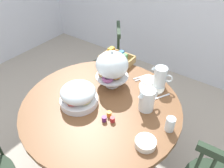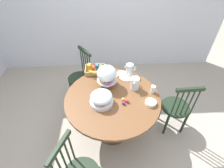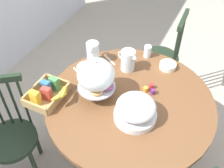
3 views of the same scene
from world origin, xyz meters
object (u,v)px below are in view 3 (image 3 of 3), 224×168
at_px(fruit_platter_covered, 136,110).
at_px(cereal_bowl, 168,66).
at_px(drinking_glass, 148,51).
at_px(china_plate_small, 86,67).
at_px(orange_juice_pitcher, 93,53).
at_px(dining_table, 129,116).
at_px(windsor_chair_by_cabinet, 162,59).
at_px(milk_pitcher, 128,61).
at_px(windsor_chair_facing_door, 12,137).
at_px(pastry_stand_with_dome, 96,76).
at_px(china_plate_large, 96,65).
at_px(cereal_basket, 48,93).

xyz_separation_m(fruit_platter_covered, cereal_bowl, (0.62, -0.05, -0.06)).
bearing_deg(fruit_platter_covered, drinking_glass, 13.31).
bearing_deg(china_plate_small, orange_juice_pitcher, -7.76).
xyz_separation_m(dining_table, fruit_platter_covered, (-0.14, -0.10, 0.28)).
bearing_deg(windsor_chair_by_cabinet, orange_juice_pitcher, 145.65).
height_order(milk_pitcher, drinking_glass, milk_pitcher).
relative_size(windsor_chair_facing_door, fruit_platter_covered, 3.25).
relative_size(pastry_stand_with_dome, milk_pitcher, 1.76).
relative_size(dining_table, china_plate_large, 5.78).
bearing_deg(cereal_bowl, dining_table, 163.19).
height_order(pastry_stand_with_dome, china_plate_large, pastry_stand_with_dome).
height_order(fruit_platter_covered, orange_juice_pitcher, orange_juice_pitcher).
relative_size(windsor_chair_facing_door, china_plate_large, 4.43).
xyz_separation_m(dining_table, windsor_chair_facing_door, (-0.53, 0.77, -0.09)).
relative_size(fruit_platter_covered, china_plate_small, 2.00).
bearing_deg(cereal_basket, dining_table, -66.51).
bearing_deg(dining_table, china_plate_large, 60.56).
bearing_deg(windsor_chair_facing_door, milk_pitcher, -36.16).
bearing_deg(dining_table, pastry_stand_with_dome, 105.48).
distance_m(fruit_platter_covered, china_plate_large, 0.64).
xyz_separation_m(windsor_chair_by_cabinet, milk_pitcher, (-0.62, 0.14, 0.37)).
height_order(cereal_basket, china_plate_large, cereal_basket).
bearing_deg(fruit_platter_covered, pastry_stand_with_dome, 77.46).
distance_m(pastry_stand_with_dome, china_plate_large, 0.40).
relative_size(fruit_platter_covered, cereal_basket, 0.95).
bearing_deg(pastry_stand_with_dome, fruit_platter_covered, -102.54).
distance_m(cereal_basket, drinking_glass, 0.94).
bearing_deg(cereal_bowl, windsor_chair_facing_door, 137.57).
height_order(orange_juice_pitcher, cereal_basket, orange_juice_pitcher).
xyz_separation_m(windsor_chair_facing_door, orange_juice_pitcher, (0.80, -0.31, 0.38)).
height_order(orange_juice_pitcher, cereal_bowl, orange_juice_pitcher).
bearing_deg(dining_table, orange_juice_pitcher, 59.06).
bearing_deg(milk_pitcher, dining_table, -153.64).
distance_m(china_plate_large, drinking_glass, 0.47).
relative_size(milk_pitcher, cereal_basket, 0.62).
height_order(windsor_chair_by_cabinet, cereal_basket, windsor_chair_by_cabinet).
xyz_separation_m(orange_juice_pitcher, cereal_bowl, (0.20, -0.61, -0.07)).
relative_size(dining_table, fruit_platter_covered, 4.24).
bearing_deg(pastry_stand_with_dome, cereal_bowl, -35.43).
distance_m(windsor_chair_facing_door, china_plate_small, 0.82).
relative_size(dining_table, china_plate_small, 8.48).
height_order(orange_juice_pitcher, drinking_glass, orange_juice_pitcher).
bearing_deg(cereal_basket, fruit_platter_covered, -81.31).
xyz_separation_m(china_plate_large, cereal_bowl, (0.24, -0.56, 0.02)).
bearing_deg(pastry_stand_with_dome, windsor_chair_by_cabinet, -12.91).
distance_m(orange_juice_pitcher, china_plate_small, 0.13).
relative_size(orange_juice_pitcher, cereal_basket, 0.62).
bearing_deg(drinking_glass, orange_juice_pitcher, 124.41).
xyz_separation_m(china_plate_small, drinking_glass, (0.38, -0.41, 0.04)).
xyz_separation_m(windsor_chair_facing_door, china_plate_small, (0.70, -0.30, 0.30)).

